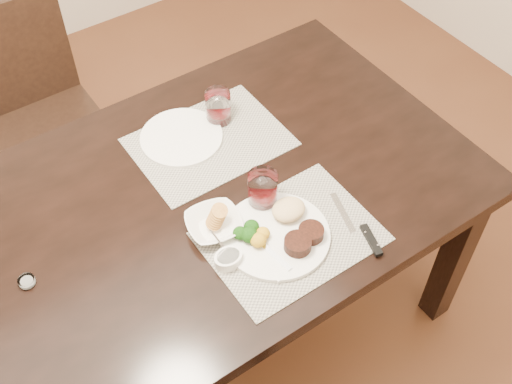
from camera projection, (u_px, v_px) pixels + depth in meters
ground_plane at (170, 350)px, 2.35m from camera, size 4.50×4.50×0.00m
dining_table at (146, 243)px, 1.84m from camera, size 2.00×1.00×0.75m
chair_far at (37, 106)px, 2.46m from camera, size 0.42×0.42×0.90m
placemat_near at (291, 236)px, 1.75m from camera, size 0.46×0.34×0.00m
placemat_far at (210, 142)px, 1.99m from camera, size 0.46×0.34×0.00m
dinner_plate at (281, 232)px, 1.74m from camera, size 0.30×0.30×0.05m
napkin_fork at (269, 251)px, 1.71m from camera, size 0.12×0.19×0.02m
steak_knife at (364, 233)px, 1.75m from camera, size 0.06×0.25×0.01m
cracker_bowl at (214, 224)px, 1.75m from camera, size 0.18×0.18×0.07m
sauce_ramekin at (228, 258)px, 1.68m from camera, size 0.08×0.12×0.06m
wine_glass_near at (263, 191)px, 1.79m from camera, size 0.08×0.08×0.11m
far_plate at (181, 137)px, 1.99m from camera, size 0.26×0.26×0.01m
wine_glass_far at (218, 108)px, 2.01m from camera, size 0.08×0.08×0.11m
salt_cellar at (27, 282)px, 1.65m from camera, size 0.04×0.04×0.02m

